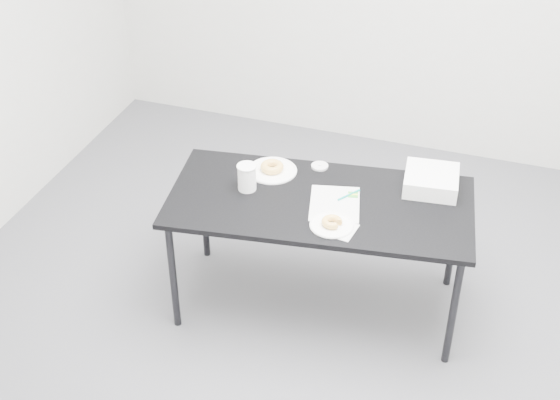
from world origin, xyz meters
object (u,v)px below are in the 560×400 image
(table, at_px, (320,208))
(donut_near, at_px, (332,222))
(pen, at_px, (349,195))
(donut_far, at_px, (272,167))
(scorecard, at_px, (335,204))
(bakery_box, at_px, (431,181))
(coffee_cup, at_px, (247,177))
(plate_far, at_px, (272,171))
(plate_near, at_px, (332,225))

(table, relative_size, donut_near, 16.04)
(table, xyz_separation_m, pen, (0.13, 0.08, 0.06))
(table, xyz_separation_m, donut_far, (-0.31, 0.17, 0.08))
(scorecard, bearing_deg, bakery_box, 21.45)
(pen, height_order, coffee_cup, coffee_cup)
(scorecard, relative_size, plate_far, 1.18)
(scorecard, relative_size, plate_near, 1.46)
(table, bearing_deg, plate_far, 143.30)
(table, bearing_deg, scorecard, -14.78)
(plate_near, distance_m, donut_far, 0.55)
(bakery_box, bearing_deg, donut_near, -135.67)
(table, distance_m, scorecard, 0.09)
(plate_far, bearing_deg, plate_near, -40.45)
(plate_near, bearing_deg, plate_far, 139.55)
(pen, bearing_deg, plate_far, 111.86)
(plate_far, relative_size, coffee_cup, 1.85)
(scorecard, bearing_deg, coffee_cup, 168.62)
(bakery_box, bearing_deg, table, -156.76)
(plate_far, height_order, donut_far, donut_far)
(donut_near, distance_m, plate_far, 0.55)
(donut_near, bearing_deg, table, 120.63)
(scorecard, height_order, bakery_box, bakery_box)
(donut_far, bearing_deg, scorecard, -25.04)
(plate_far, bearing_deg, donut_far, 0.00)
(scorecard, height_order, pen, pen)
(plate_far, bearing_deg, table, -28.93)
(coffee_cup, height_order, bakery_box, coffee_cup)
(bakery_box, bearing_deg, donut_far, -178.46)
(pen, height_order, plate_near, pen)
(donut_near, height_order, coffee_cup, coffee_cup)
(pen, bearing_deg, donut_near, -149.16)
(donut_near, bearing_deg, bakery_box, 50.40)
(scorecard, xyz_separation_m, plate_far, (-0.39, 0.18, 0.00))
(plate_near, height_order, donut_far, donut_far)
(pen, height_order, bakery_box, bakery_box)
(pen, distance_m, plate_far, 0.45)
(coffee_cup, bearing_deg, donut_far, 71.41)
(pen, height_order, donut_far, donut_far)
(donut_near, relative_size, plate_far, 0.38)
(plate_far, bearing_deg, pen, -12.11)
(plate_far, height_order, coffee_cup, coffee_cup)
(scorecard, relative_size, pen, 2.15)
(donut_near, bearing_deg, scorecard, 100.82)
(plate_near, distance_m, bakery_box, 0.61)
(scorecard, relative_size, coffee_cup, 2.19)
(pen, height_order, donut_near, donut_near)
(scorecard, height_order, plate_near, plate_near)
(table, height_order, coffee_cup, coffee_cup)
(bakery_box, bearing_deg, scorecard, -151.59)
(donut_near, relative_size, bakery_box, 0.37)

